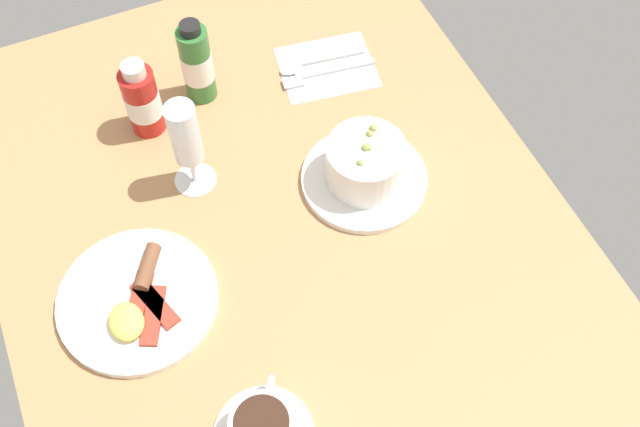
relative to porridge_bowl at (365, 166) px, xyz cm
name	(u,v)px	position (x,y,z in cm)	size (l,w,h in cm)	color
ground_plane	(284,236)	(-3.37, 15.03, -5.54)	(110.00, 84.00, 3.00)	#B27F51
porridge_bowl	(365,166)	(0.00, 0.00, 0.00)	(19.70, 19.70, 9.31)	white
cutlery_setting	(324,67)	(24.23, -3.92, -3.78)	(15.62, 17.86, 0.90)	white
wine_glass	(186,138)	(10.83, 24.10, 6.66)	(6.56, 6.56, 17.24)	white
sauce_bottle_green	(197,64)	(27.25, 17.27, 3.24)	(5.13, 5.13, 15.78)	#337233
sauce_bottle_red	(142,100)	(24.19, 27.49, 2.34)	(5.66, 5.66, 14.24)	#B21E19
breakfast_plate	(138,301)	(-6.22, 38.36, -3.09)	(22.80, 22.80, 3.70)	white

